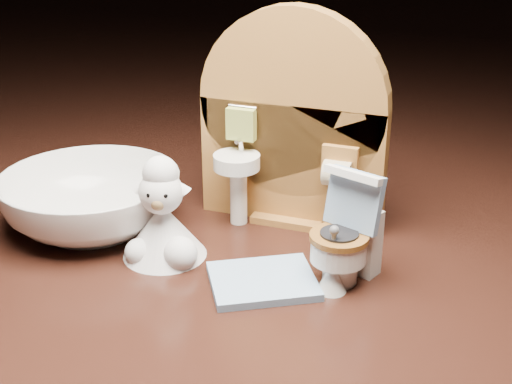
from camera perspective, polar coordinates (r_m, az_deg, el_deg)
backdrop_panel at (r=0.49m, az=2.83°, el=4.87°), size 0.13×0.05×0.15m
toy_toilet at (r=0.43m, az=7.32°, el=-3.84°), size 0.04×0.05×0.07m
bath_mat at (r=0.43m, az=0.55°, el=-7.14°), size 0.08×0.08×0.00m
toilet_brush at (r=0.42m, az=6.11°, el=-6.54°), size 0.02×0.02×0.04m
plush_lamb at (r=0.45m, az=-7.44°, el=-2.43°), size 0.05×0.05×0.07m
ceramic_bowl at (r=0.50m, az=-13.04°, el=-0.74°), size 0.14×0.14×0.04m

